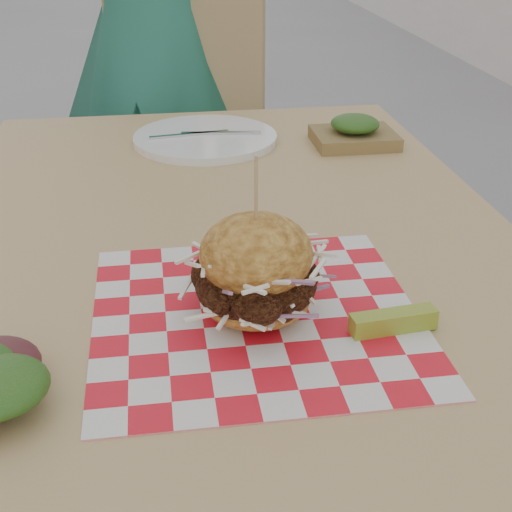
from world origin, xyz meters
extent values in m
plane|color=gray|center=(0.00, 0.00, 0.00)|extent=(80.00, 80.00, 0.00)
imported|color=#29775F|center=(-0.39, 0.70, 0.82)|extent=(0.69, 0.56, 1.64)
cube|color=tan|center=(-0.30, -0.35, 0.73)|extent=(0.80, 1.20, 0.04)
cylinder|color=#333338|center=(-0.64, 0.19, 0.35)|extent=(0.05, 0.05, 0.71)
cylinder|color=#333338|center=(0.04, 0.19, 0.35)|extent=(0.05, 0.05, 0.71)
cube|color=tan|center=(-0.30, 0.47, 0.45)|extent=(0.54, 0.54, 0.04)
cube|color=tan|center=(-0.23, 0.65, 0.70)|extent=(0.41, 0.18, 0.50)
cylinder|color=#333338|center=(-0.53, 0.36, 0.21)|extent=(0.03, 0.03, 0.43)
cylinder|color=#333338|center=(-0.20, 0.24, 0.21)|extent=(0.03, 0.03, 0.43)
cylinder|color=#333338|center=(-0.41, 0.70, 0.21)|extent=(0.03, 0.03, 0.43)
cylinder|color=#333338|center=(-0.07, 0.57, 0.21)|extent=(0.03, 0.03, 0.43)
cube|color=red|center=(-0.30, -0.58, 0.75)|extent=(0.36, 0.36, 0.00)
ellipsoid|color=gold|center=(-0.30, -0.58, 0.77)|extent=(0.12, 0.12, 0.04)
ellipsoid|color=#5F3316|center=(-0.30, -0.58, 0.79)|extent=(0.13, 0.12, 0.07)
ellipsoid|color=gold|center=(-0.30, -0.58, 0.83)|extent=(0.12, 0.12, 0.09)
cylinder|color=tan|center=(-0.30, -0.58, 0.89)|extent=(0.00, 0.00, 0.09)
cube|color=#A3A931|center=(-0.16, -0.63, 0.76)|extent=(0.10, 0.03, 0.02)
cylinder|color=white|center=(-0.30, 0.05, 0.76)|extent=(0.27, 0.27, 0.01)
cube|color=silver|center=(-0.33, 0.05, 0.77)|extent=(0.15, 0.03, 0.00)
cube|color=silver|center=(-0.27, 0.05, 0.77)|extent=(0.15, 0.03, 0.00)
cube|color=olive|center=(-0.03, -0.01, 0.76)|extent=(0.15, 0.12, 0.02)
ellipsoid|color=#144112|center=(-0.03, -0.01, 0.79)|extent=(0.09, 0.09, 0.03)
camera|label=1|loc=(-0.40, -1.25, 1.17)|focal=50.00mm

